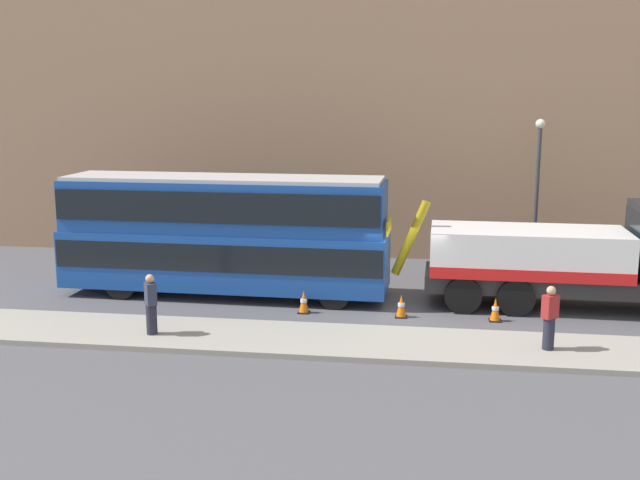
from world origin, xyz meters
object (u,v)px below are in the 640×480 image
(double_decker_bus, at_px, (224,231))
(traffic_cone_near_truck, at_px, (495,310))
(traffic_cone_near_bus, at_px, (304,302))
(pedestrian_bystander, at_px, (550,319))
(street_lamp, at_px, (537,182))
(pedestrian_onlooker, at_px, (151,305))
(traffic_cone_midway, at_px, (401,306))
(recovery_tow_truck, at_px, (586,255))

(double_decker_bus, height_order, traffic_cone_near_truck, double_decker_bus)
(traffic_cone_near_bus, distance_m, traffic_cone_near_truck, 5.86)
(traffic_cone_near_truck, bearing_deg, pedestrian_bystander, -68.46)
(pedestrian_bystander, xyz_separation_m, traffic_cone_near_truck, (-1.12, 2.83, -0.64))
(traffic_cone_near_bus, height_order, street_lamp, street_lamp)
(pedestrian_bystander, bearing_deg, double_decker_bus, 25.29)
(pedestrian_onlooker, bearing_deg, traffic_cone_near_truck, -17.26)
(pedestrian_bystander, height_order, traffic_cone_midway, pedestrian_bystander)
(pedestrian_bystander, distance_m, street_lamp, 9.98)
(pedestrian_bystander, bearing_deg, street_lamp, -45.18)
(pedestrian_bystander, distance_m, traffic_cone_near_truck, 3.11)
(traffic_cone_near_bus, xyz_separation_m, street_lamp, (7.85, 6.78, 3.13))
(double_decker_bus, bearing_deg, street_lamp, 26.15)
(double_decker_bus, height_order, pedestrian_bystander, double_decker_bus)
(pedestrian_onlooker, relative_size, traffic_cone_near_bus, 2.38)
(traffic_cone_near_bus, height_order, traffic_cone_midway, same)
(pedestrian_onlooker, distance_m, traffic_cone_near_bus, 4.94)
(recovery_tow_truck, distance_m, traffic_cone_midway, 6.12)
(pedestrian_bystander, bearing_deg, pedestrian_onlooker, 51.41)
(recovery_tow_truck, distance_m, pedestrian_onlooker, 13.43)
(recovery_tow_truck, relative_size, double_decker_bus, 0.92)
(pedestrian_bystander, bearing_deg, traffic_cone_midway, 14.33)
(pedestrian_bystander, relative_size, street_lamp, 0.29)
(pedestrian_onlooker, xyz_separation_m, traffic_cone_near_bus, (3.78, 3.12, -0.64))
(recovery_tow_truck, relative_size, traffic_cone_near_bus, 14.12)
(traffic_cone_near_bus, xyz_separation_m, traffic_cone_near_truck, (5.86, -0.03, 0.00))
(traffic_cone_near_bus, bearing_deg, pedestrian_bystander, -22.24)
(traffic_cone_midway, distance_m, street_lamp, 8.90)
(recovery_tow_truck, bearing_deg, traffic_cone_near_truck, -147.55)
(recovery_tow_truck, bearing_deg, pedestrian_onlooker, -157.71)
(recovery_tow_truck, height_order, pedestrian_onlooker, recovery_tow_truck)
(recovery_tow_truck, height_order, pedestrian_bystander, recovery_tow_truck)
(traffic_cone_near_bus, bearing_deg, street_lamp, 40.82)
(recovery_tow_truck, xyz_separation_m, pedestrian_onlooker, (-12.50, -4.84, -0.77))
(pedestrian_onlooker, xyz_separation_m, street_lamp, (11.62, 9.89, 2.49))
(traffic_cone_near_bus, bearing_deg, double_decker_bus, 149.92)
(double_decker_bus, relative_size, pedestrian_onlooker, 6.48)
(double_decker_bus, distance_m, pedestrian_bystander, 11.03)
(recovery_tow_truck, distance_m, double_decker_bus, 11.72)
(double_decker_bus, xyz_separation_m, pedestrian_bystander, (9.96, -4.58, -1.25))
(pedestrian_onlooker, relative_size, street_lamp, 0.29)
(double_decker_bus, distance_m, traffic_cone_near_bus, 3.93)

